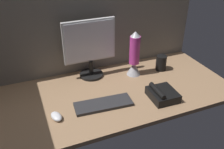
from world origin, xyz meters
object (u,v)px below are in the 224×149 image
object	(u,v)px
keyboard	(103,104)
desk_phone	(162,94)
mug_black_travel	(161,63)
monitor	(90,47)
lava_lamp	(134,57)
mouse	(56,116)

from	to	relation	value
keyboard	desk_phone	world-z (taller)	desk_phone
desk_phone	mug_black_travel	bearing A→B (deg)	59.44
monitor	desk_phone	size ratio (longest dim) A/B	2.25
mug_black_travel	desk_phone	size ratio (longest dim) A/B	0.62
mug_black_travel	keyboard	bearing A→B (deg)	-155.62
monitor	lava_lamp	xyz separation A→B (cm)	(31.23, -10.79, -9.39)
monitor	lava_lamp	bearing A→B (deg)	-19.06
lava_lamp	monitor	bearing A→B (deg)	160.94
monitor	keyboard	world-z (taller)	monitor
desk_phone	mouse	bearing A→B (deg)	175.06
mouse	mug_black_travel	size ratio (longest dim) A/B	0.79
mouse	desk_phone	world-z (taller)	desk_phone
lava_lamp	mouse	bearing A→B (deg)	-155.63
keyboard	desk_phone	xyz separation A→B (cm)	(39.08, -7.39, 2.19)
mug_black_travel	lava_lamp	size ratio (longest dim) A/B	0.35
lava_lamp	desk_phone	world-z (taller)	lava_lamp
mug_black_travel	desk_phone	distance (cm)	39.91
keyboard	mug_black_travel	size ratio (longest dim) A/B	3.04
mug_black_travel	desk_phone	world-z (taller)	mug_black_travel
monitor	mouse	xyz separation A→B (cm)	(-35.10, -40.84, -22.46)
monitor	lava_lamp	world-z (taller)	monitor
monitor	mouse	distance (cm)	58.35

